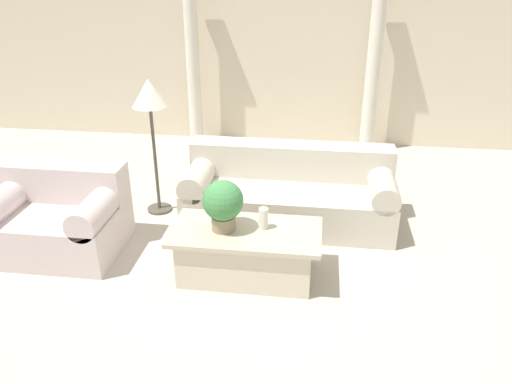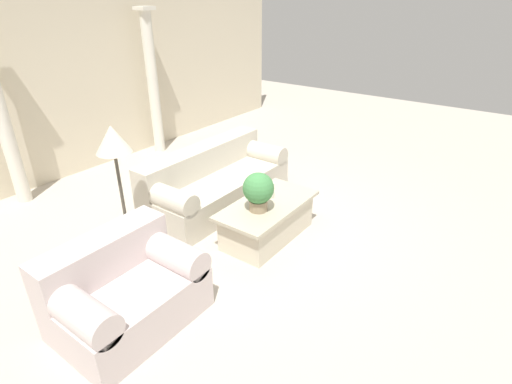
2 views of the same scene
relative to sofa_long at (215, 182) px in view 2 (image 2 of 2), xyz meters
name	(u,v)px [view 2 (image 2 of 2)]	position (x,y,z in m)	size (l,w,h in m)	color
ground_plane	(243,226)	(-0.29, -0.70, -0.33)	(16.00, 16.00, 0.00)	#BCB2A3
wall_back	(73,72)	(-0.29, 2.60, 1.27)	(10.00, 0.06, 3.20)	beige
sofa_long	(215,182)	(0.00, 0.00, 0.00)	(2.19, 0.89, 0.80)	beige
loveseat	(124,289)	(-2.19, -0.86, 0.01)	(1.23, 0.89, 0.80)	beige
coffee_table	(267,220)	(-0.30, -1.10, -0.09)	(1.32, 0.67, 0.46)	beige
potted_plant	(258,190)	(-0.50, -1.10, 0.39)	(0.35, 0.35, 0.46)	#937F60
pillar_candle	(271,190)	(-0.16, -1.04, 0.23)	(0.08, 0.08, 0.19)	silver
floor_lamp	(114,148)	(-1.47, 0.03, 0.93)	(0.37, 0.37, 1.50)	#4C473D
column_left	(0,114)	(-1.58, 2.28, 0.95)	(0.27, 0.27, 2.50)	silver
column_right	(153,82)	(0.98, 2.28, 0.95)	(0.27, 0.27, 2.50)	silver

